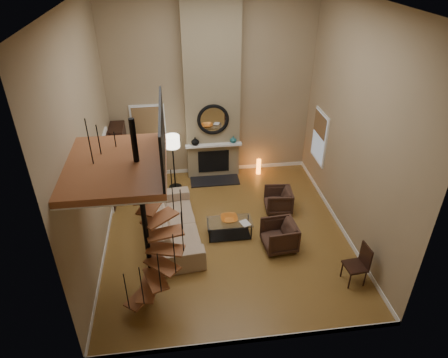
{
  "coord_description": "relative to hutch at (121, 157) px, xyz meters",
  "views": [
    {
      "loc": [
        -1.1,
        -7.93,
        6.54
      ],
      "look_at": [
        0.0,
        0.4,
        1.4
      ],
      "focal_mm": 32.03,
      "sensor_mm": 36.0,
      "label": 1
    }
  ],
  "objects": [
    {
      "name": "window_right",
      "position": [
        5.75,
        -0.79,
        0.68
      ],
      "size": [
        0.06,
        1.02,
        1.52
      ],
      "color": "white",
      "rests_on": "right_wall"
    },
    {
      "name": "ceiling",
      "position": [
        2.77,
        -2.79,
        4.54
      ],
      "size": [
        6.0,
        6.5,
        0.01
      ],
      "primitive_type": "cube",
      "color": "silver",
      "rests_on": "back_wall"
    },
    {
      "name": "ground",
      "position": [
        2.77,
        -2.79,
        -0.95
      ],
      "size": [
        6.0,
        6.5,
        0.01
      ],
      "primitive_type": "cube",
      "color": "olive",
      "rests_on": "ground"
    },
    {
      "name": "sofa",
      "position": [
        1.47,
        -2.69,
        -0.55
      ],
      "size": [
        1.35,
        2.91,
        0.82
      ],
      "primitive_type": "imported",
      "rotation": [
        0.0,
        0.0,
        1.66
      ],
      "color": "tan",
      "rests_on": "ground"
    },
    {
      "name": "vase_right",
      "position": [
        3.37,
        0.03,
        0.33
      ],
      "size": [
        0.2,
        0.2,
        0.21
      ],
      "primitive_type": "imported",
      "color": "#1A585E",
      "rests_on": "mantel"
    },
    {
      "name": "armchair_near",
      "position": [
        4.39,
        -1.99,
        -0.6
      ],
      "size": [
        0.78,
        0.76,
        0.66
      ],
      "primitive_type": "imported",
      "rotation": [
        0.0,
        0.0,
        -1.66
      ],
      "color": "#3C251C",
      "rests_on": "ground"
    },
    {
      "name": "baseboard_left",
      "position": [
        -0.22,
        -2.79,
        -0.89
      ],
      "size": [
        0.02,
        6.5,
        0.12
      ],
      "primitive_type": "cube",
      "color": "white",
      "rests_on": "ground"
    },
    {
      "name": "firebox",
      "position": [
        2.77,
        0.07,
        -0.4
      ],
      "size": [
        0.95,
        0.02,
        0.72
      ],
      "primitive_type": "cube",
      "color": "black",
      "rests_on": "chimney_breast"
    },
    {
      "name": "baseboard_back",
      "position": [
        2.77,
        0.45,
        -0.89
      ],
      "size": [
        6.0,
        0.02,
        0.12
      ],
      "primitive_type": "cube",
      "color": "white",
      "rests_on": "ground"
    },
    {
      "name": "bowl",
      "position": [
        2.85,
        -2.83,
        -0.45
      ],
      "size": [
        0.43,
        0.43,
        0.11
      ],
      "primitive_type": "imported",
      "color": "orange",
      "rests_on": "coffee_table"
    },
    {
      "name": "back_wall",
      "position": [
        2.77,
        0.46,
        1.8
      ],
      "size": [
        6.0,
        0.02,
        5.5
      ],
      "primitive_type": "cube",
      "color": "#9C8664",
      "rests_on": "ground"
    },
    {
      "name": "mirror_frame",
      "position": [
        2.77,
        0.05,
        1.0
      ],
      "size": [
        0.94,
        0.1,
        0.94
      ],
      "primitive_type": "torus",
      "rotation": [
        1.57,
        0.0,
        0.0
      ],
      "color": "black",
      "rests_on": "chimney_breast"
    },
    {
      "name": "entry_door",
      "position": [
        -0.18,
        -0.99,
        0.1
      ],
      "size": [
        0.1,
        1.05,
        2.16
      ],
      "color": "white",
      "rests_on": "ground"
    },
    {
      "name": "chimney_breast",
      "position": [
        2.77,
        0.27,
        1.8
      ],
      "size": [
        1.6,
        0.38,
        5.5
      ],
      "primitive_type": "cube",
      "color": "#867757",
      "rests_on": "ground"
    },
    {
      "name": "side_chair",
      "position": [
        5.4,
        -4.78,
        -0.42
      ],
      "size": [
        0.48,
        0.47,
        0.95
      ],
      "color": "black",
      "rests_on": "ground"
    },
    {
      "name": "front_wall",
      "position": [
        2.77,
        -6.04,
        1.8
      ],
      "size": [
        6.0,
        0.02,
        5.5
      ],
      "primitive_type": "cube",
      "color": "#9C8664",
      "rests_on": "ground"
    },
    {
      "name": "accent_lamp",
      "position": [
        4.21,
        0.08,
        -0.7
      ],
      "size": [
        0.14,
        0.14,
        0.5
      ],
      "primitive_type": "cylinder",
      "color": "orange",
      "rests_on": "ground"
    },
    {
      "name": "armchair_far",
      "position": [
        4.05,
        -3.47,
        -0.6
      ],
      "size": [
        0.84,
        0.82,
        0.72
      ],
      "primitive_type": "imported",
      "rotation": [
        0.0,
        0.0,
        -1.5
      ],
      "color": "#3C251C",
      "rests_on": "ground"
    },
    {
      "name": "book",
      "position": [
        3.2,
        -3.03,
        -0.49
      ],
      "size": [
        0.28,
        0.33,
        0.03
      ],
      "primitive_type": "imported",
      "rotation": [
        0.0,
        0.0,
        0.35
      ],
      "color": "gray",
      "rests_on": "coffee_table"
    },
    {
      "name": "coffee_table",
      "position": [
        2.85,
        -2.88,
        -0.67
      ],
      "size": [
        1.14,
        0.57,
        0.44
      ],
      "color": "silver",
      "rests_on": "ground"
    },
    {
      "name": "baseboard_right",
      "position": [
        5.76,
        -2.79,
        -0.89
      ],
      "size": [
        0.02,
        6.5,
        0.12
      ],
      "primitive_type": "cube",
      "color": "white",
      "rests_on": "ground"
    },
    {
      "name": "floor_lamp",
      "position": [
        1.55,
        -0.41,
        0.46
      ],
      "size": [
        0.43,
        0.43,
        1.75
      ],
      "color": "black",
      "rests_on": "ground"
    },
    {
      "name": "baseboard_front",
      "position": [
        2.77,
        -6.03,
        -0.89
      ],
      "size": [
        6.0,
        0.02,
        0.12
      ],
      "primitive_type": "cube",
      "color": "white",
      "rests_on": "ground"
    },
    {
      "name": "hutch",
      "position": [
        0.0,
        0.0,
        0.0
      ],
      "size": [
        0.41,
        0.86,
        1.93
      ],
      "primitive_type": "cube",
      "color": "black",
      "rests_on": "ground"
    },
    {
      "name": "vase_left",
      "position": [
        2.22,
        0.03,
        0.35
      ],
      "size": [
        0.24,
        0.24,
        0.25
      ],
      "primitive_type": "imported",
      "color": "black",
      "rests_on": "mantel"
    },
    {
      "name": "mirror_disc",
      "position": [
        2.77,
        0.06,
        1.0
      ],
      "size": [
        0.8,
        0.01,
        0.8
      ],
      "primitive_type": "cylinder",
      "rotation": [
        1.57,
        0.0,
        0.0
      ],
      "color": "white",
      "rests_on": "chimney_breast"
    },
    {
      "name": "mantel",
      "position": [
        2.77,
        -0.01,
        0.2
      ],
      "size": [
        1.7,
        0.18,
        0.06
      ],
      "primitive_type": "cube",
      "color": "white",
      "rests_on": "chimney_breast"
    },
    {
      "name": "spiral_stair",
      "position": [
        0.99,
        -4.58,
        0.83
      ],
      "size": [
        1.47,
        1.47,
        4.06
      ],
      "color": "black",
      "rests_on": "ground"
    },
    {
      "name": "window_back",
      "position": [
        0.87,
        0.43,
        0.67
      ],
      "size": [
        1.02,
        0.06,
        1.52
      ],
      "color": "white",
      "rests_on": "back_wall"
    },
    {
      "name": "left_wall",
      "position": [
        -0.23,
        -2.79,
        1.8
      ],
      "size": [
        0.02,
        6.5,
        5.5
      ],
      "primitive_type": "cube",
      "color": "#9C8664",
      "rests_on": "ground"
    },
    {
      "name": "right_wall",
      "position": [
        5.77,
        -2.79,
        1.8
      ],
      "size": [
        0.02,
        6.5,
        5.5
      ],
      "primitive_type": "cube",
      "color": "#9C8664",
      "rests_on": "ground"
    },
    {
      "name": "loft",
      "position": [
        0.73,
        -4.59,
        2.29
      ],
      "size": [
        1.7,
        2.2,
        1.09
      ],
      "color": "#9A5832",
      "rests_on": "left_wall"
    },
    {
      "name": "hearth",
      "position": [
        2.77,
        -0.22,
        -0.93
      ],
      "size": [
        1.5,
        0.6,
        0.04
      ],
      "primitive_type": "cube",
      "color": "black",
      "rests_on": "ground"
    }
  ]
}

